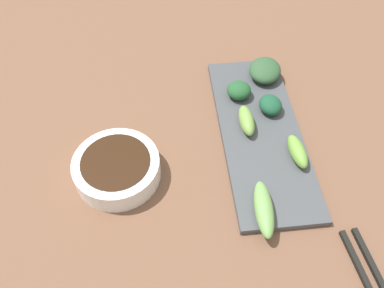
% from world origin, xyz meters
% --- Properties ---
extents(tabletop, '(2.10, 2.10, 0.02)m').
position_xyz_m(tabletop, '(0.00, 0.00, 0.01)').
color(tabletop, brown).
rests_on(tabletop, ground).
extents(sauce_bowl, '(0.14, 0.14, 0.04)m').
position_xyz_m(sauce_bowl, '(-0.11, -0.04, 0.04)').
color(sauce_bowl, white).
rests_on(sauce_bowl, tabletop).
extents(serving_plate, '(0.14, 0.37, 0.01)m').
position_xyz_m(serving_plate, '(0.14, 0.02, 0.03)').
color(serving_plate, '#464A4E').
rests_on(serving_plate, tabletop).
extents(broccoli_leafy_0, '(0.05, 0.05, 0.03)m').
position_xyz_m(broccoli_leafy_0, '(0.11, 0.11, 0.05)').
color(broccoli_leafy_0, '#22552C').
rests_on(broccoli_leafy_0, serving_plate).
extents(broccoli_stalk_1, '(0.03, 0.07, 0.03)m').
position_xyz_m(broccoli_stalk_1, '(0.18, -0.04, 0.04)').
color(broccoli_stalk_1, '#6DA13E').
rests_on(broccoli_stalk_1, serving_plate).
extents(broccoli_leafy_2, '(0.05, 0.05, 0.03)m').
position_xyz_m(broccoli_leafy_2, '(0.16, 0.07, 0.05)').
color(broccoli_leafy_2, '#1A4D32').
rests_on(broccoli_leafy_2, serving_plate).
extents(broccoli_stalk_3, '(0.04, 0.10, 0.03)m').
position_xyz_m(broccoli_stalk_3, '(0.11, -0.14, 0.04)').
color(broccoli_stalk_3, '#6EA053').
rests_on(broccoli_stalk_3, serving_plate).
extents(broccoli_stalk_4, '(0.03, 0.07, 0.03)m').
position_xyz_m(broccoli_stalk_4, '(0.11, 0.04, 0.05)').
color(broccoli_stalk_4, '#749F47').
rests_on(broccoli_stalk_4, serving_plate).
extents(broccoli_leafy_5, '(0.08, 0.09, 0.03)m').
position_xyz_m(broccoli_leafy_5, '(0.17, 0.16, 0.05)').
color(broccoli_leafy_5, '#2F5332').
rests_on(broccoli_leafy_5, serving_plate).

